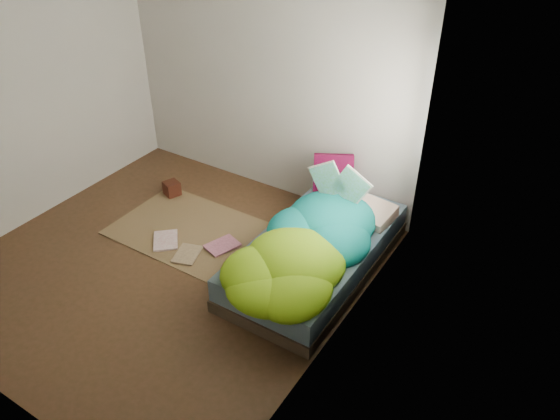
{
  "coord_description": "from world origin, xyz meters",
  "views": [
    {
      "loc": [
        3.07,
        -2.82,
        3.35
      ],
      "look_at": [
        0.8,
        0.75,
        0.5
      ],
      "focal_mm": 35.0,
      "sensor_mm": 36.0,
      "label": 1
    }
  ],
  "objects_px": {
    "pillow_magenta": "(333,174)",
    "wooden_box": "(172,188)",
    "floor_book_a": "(154,242)",
    "open_book": "(339,174)",
    "bed": "(316,254)",
    "floor_book_b": "(216,240)"
  },
  "relations": [
    {
      "from": "open_book",
      "to": "floor_book_a",
      "type": "height_order",
      "value": "open_book"
    },
    {
      "from": "open_book",
      "to": "wooden_box",
      "type": "distance_m",
      "value": 2.15
    },
    {
      "from": "pillow_magenta",
      "to": "floor_book_a",
      "type": "relative_size",
      "value": 1.24
    },
    {
      "from": "bed",
      "to": "pillow_magenta",
      "type": "height_order",
      "value": "pillow_magenta"
    },
    {
      "from": "open_book",
      "to": "bed",
      "type": "bearing_deg",
      "value": -90.01
    },
    {
      "from": "wooden_box",
      "to": "floor_book_a",
      "type": "relative_size",
      "value": 0.49
    },
    {
      "from": "wooden_box",
      "to": "floor_book_a",
      "type": "height_order",
      "value": "wooden_box"
    },
    {
      "from": "pillow_magenta",
      "to": "wooden_box",
      "type": "xyz_separation_m",
      "value": [
        -1.74,
        -0.57,
        -0.45
      ]
    },
    {
      "from": "floor_book_a",
      "to": "bed",
      "type": "bearing_deg",
      "value": -22.86
    },
    {
      "from": "pillow_magenta",
      "to": "floor_book_b",
      "type": "bearing_deg",
      "value": -156.07
    },
    {
      "from": "wooden_box",
      "to": "floor_book_b",
      "type": "height_order",
      "value": "wooden_box"
    },
    {
      "from": "floor_book_a",
      "to": "open_book",
      "type": "bearing_deg",
      "value": -10.64
    },
    {
      "from": "wooden_box",
      "to": "floor_book_b",
      "type": "relative_size",
      "value": 0.5
    },
    {
      "from": "floor_book_b",
      "to": "floor_book_a",
      "type": "bearing_deg",
      "value": -126.58
    },
    {
      "from": "wooden_box",
      "to": "bed",
      "type": "bearing_deg",
      "value": -7.18
    },
    {
      "from": "pillow_magenta",
      "to": "bed",
      "type": "bearing_deg",
      "value": -100.22
    },
    {
      "from": "bed",
      "to": "floor_book_b",
      "type": "bearing_deg",
      "value": -169.97
    },
    {
      "from": "floor_book_a",
      "to": "floor_book_b",
      "type": "xyz_separation_m",
      "value": [
        0.51,
        0.35,
        0.0
      ]
    },
    {
      "from": "wooden_box",
      "to": "floor_book_b",
      "type": "xyz_separation_m",
      "value": [
        0.97,
        -0.44,
        -0.06
      ]
    },
    {
      "from": "floor_book_a",
      "to": "floor_book_b",
      "type": "distance_m",
      "value": 0.62
    },
    {
      "from": "wooden_box",
      "to": "floor_book_b",
      "type": "distance_m",
      "value": 1.07
    },
    {
      "from": "pillow_magenta",
      "to": "floor_book_b",
      "type": "relative_size",
      "value": 1.27
    }
  ]
}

